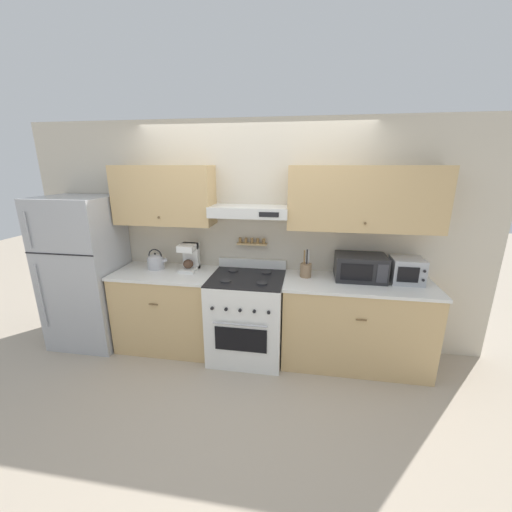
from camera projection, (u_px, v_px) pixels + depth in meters
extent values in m
plane|color=#B2A38E|center=(242.00, 368.00, 3.33)|extent=(16.00, 16.00, 0.00)
cube|color=beige|center=(253.00, 237.00, 3.61)|extent=(5.20, 0.08, 2.55)
cube|color=tan|center=(164.00, 195.00, 3.43)|extent=(1.09, 0.33, 0.63)
sphere|color=brown|center=(158.00, 218.00, 3.32)|extent=(0.02, 0.02, 0.02)
cube|color=tan|center=(364.00, 199.00, 3.10)|extent=(1.50, 0.33, 0.63)
sphere|color=brown|center=(365.00, 223.00, 2.99)|extent=(0.02, 0.02, 0.02)
cube|color=silver|center=(249.00, 211.00, 3.30)|extent=(0.82, 0.37, 0.11)
cube|color=black|center=(269.00, 215.00, 3.09)|extent=(0.20, 0.01, 0.05)
cube|color=tan|center=(252.00, 244.00, 3.55)|extent=(0.34, 0.07, 0.02)
cylinder|color=olive|center=(240.00, 240.00, 3.56)|extent=(0.03, 0.03, 0.06)
cylinder|color=olive|center=(246.00, 240.00, 3.55)|extent=(0.03, 0.03, 0.06)
cylinder|color=olive|center=(252.00, 241.00, 3.54)|extent=(0.03, 0.03, 0.06)
cylinder|color=olive|center=(258.00, 241.00, 3.53)|extent=(0.03, 0.03, 0.06)
cylinder|color=olive|center=(264.00, 241.00, 3.52)|extent=(0.03, 0.03, 0.06)
cube|color=tan|center=(168.00, 310.00, 3.66)|extent=(1.09, 0.62, 0.89)
cube|color=white|center=(165.00, 273.00, 3.53)|extent=(1.12, 0.64, 0.03)
cylinder|color=brown|center=(153.00, 305.00, 3.30)|extent=(0.10, 0.01, 0.01)
cube|color=tan|center=(355.00, 324.00, 3.33)|extent=(1.50, 0.62, 0.89)
cube|color=white|center=(359.00, 284.00, 3.20)|extent=(1.52, 0.64, 0.03)
cylinder|color=brown|center=(361.00, 320.00, 2.97)|extent=(0.10, 0.01, 0.01)
cube|color=white|center=(247.00, 317.00, 3.46)|extent=(0.78, 0.69, 0.92)
cube|color=black|center=(241.00, 340.00, 3.15)|extent=(0.53, 0.01, 0.26)
cylinder|color=#ADAFB5|center=(240.00, 325.00, 3.08)|extent=(0.55, 0.02, 0.02)
cube|color=black|center=(247.00, 278.00, 3.33)|extent=(0.78, 0.69, 0.01)
cylinder|color=#232326|center=(226.00, 281.00, 3.20)|extent=(0.11, 0.11, 0.02)
cylinder|color=#232326|center=(262.00, 283.00, 3.14)|extent=(0.11, 0.11, 0.02)
cylinder|color=#232326|center=(233.00, 271.00, 3.52)|extent=(0.11, 0.11, 0.02)
cylinder|color=#232326|center=(266.00, 272.00, 3.46)|extent=(0.11, 0.11, 0.02)
cylinder|color=black|center=(212.00, 308.00, 3.10)|extent=(0.03, 0.02, 0.03)
cylinder|color=black|center=(226.00, 309.00, 3.07)|extent=(0.03, 0.02, 0.03)
cylinder|color=black|center=(240.00, 310.00, 3.05)|extent=(0.03, 0.02, 0.03)
cylinder|color=black|center=(254.00, 311.00, 3.03)|extent=(0.03, 0.02, 0.03)
cylinder|color=black|center=(269.00, 313.00, 3.01)|extent=(0.03, 0.02, 0.03)
cube|color=white|center=(252.00, 263.00, 3.63)|extent=(0.78, 0.04, 0.10)
cube|color=#ADAFB5|center=(86.00, 272.00, 3.65)|extent=(0.79, 0.68, 1.75)
cube|color=black|center=(59.00, 254.00, 3.24)|extent=(0.79, 0.01, 0.01)
cylinder|color=#ADAFB5|center=(27.00, 230.00, 3.21)|extent=(0.02, 0.02, 0.38)
cylinder|color=#ADAFB5|center=(41.00, 297.00, 3.41)|extent=(0.02, 0.02, 0.73)
cylinder|color=#B7B7BC|center=(156.00, 263.00, 3.61)|extent=(0.19, 0.19, 0.13)
ellipsoid|color=#B7B7BC|center=(155.00, 258.00, 3.60)|extent=(0.17, 0.17, 0.07)
sphere|color=black|center=(155.00, 254.00, 3.58)|extent=(0.02, 0.02, 0.02)
cylinder|color=#B7B7BC|center=(163.00, 262.00, 3.60)|extent=(0.12, 0.04, 0.10)
torus|color=black|center=(155.00, 256.00, 3.59)|extent=(0.16, 0.01, 0.16)
cube|color=white|center=(189.00, 269.00, 3.57)|extent=(0.18, 0.25, 0.03)
cube|color=white|center=(191.00, 255.00, 3.61)|extent=(0.18, 0.08, 0.31)
cube|color=white|center=(188.00, 248.00, 3.49)|extent=(0.18, 0.21, 0.07)
ellipsoid|color=#4C3323|center=(188.00, 264.00, 3.53)|extent=(0.11, 0.11, 0.10)
cube|color=#232326|center=(360.00, 267.00, 3.26)|extent=(0.51, 0.34, 0.26)
cube|color=black|center=(357.00, 272.00, 3.10)|extent=(0.31, 0.01, 0.17)
cube|color=#38383D|center=(382.00, 274.00, 3.06)|extent=(0.10, 0.01, 0.19)
cylinder|color=#8E7051|center=(306.00, 270.00, 3.35)|extent=(0.12, 0.12, 0.15)
cylinder|color=olive|center=(304.00, 257.00, 3.30)|extent=(0.01, 0.05, 0.16)
cylinder|color=#28282B|center=(307.00, 257.00, 3.31)|extent=(0.01, 0.04, 0.16)
cylinder|color=#B2B2B7|center=(309.00, 257.00, 3.31)|extent=(0.01, 0.03, 0.16)
cube|color=#ADAFB5|center=(407.00, 270.00, 3.17)|extent=(0.31, 0.27, 0.26)
cube|color=black|center=(408.00, 275.00, 3.05)|extent=(0.20, 0.01, 0.15)
cylinder|color=black|center=(425.00, 271.00, 3.01)|extent=(0.03, 0.01, 0.03)
cylinder|color=black|center=(423.00, 280.00, 3.03)|extent=(0.03, 0.01, 0.03)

